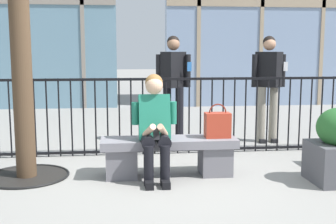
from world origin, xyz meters
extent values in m
plane|color=gray|center=(0.00, 0.00, 0.00)|extent=(60.00, 60.00, 0.00)
cube|color=slate|center=(0.00, 0.00, 0.40)|extent=(1.60, 0.44, 0.10)
cube|color=slate|center=(-0.56, 0.00, 0.17)|extent=(0.36, 0.37, 0.35)
cube|color=slate|center=(0.56, 0.00, 0.17)|extent=(0.36, 0.37, 0.35)
cylinder|color=black|center=(-0.27, -0.18, 0.47)|extent=(0.15, 0.40, 0.15)
cylinder|color=black|center=(-0.27, -0.38, 0.23)|extent=(0.11, 0.11, 0.45)
cube|color=black|center=(-0.27, -0.44, 0.04)|extent=(0.09, 0.22, 0.08)
cylinder|color=black|center=(-0.09, -0.18, 0.47)|extent=(0.15, 0.40, 0.15)
cylinder|color=black|center=(-0.09, -0.38, 0.23)|extent=(0.11, 0.11, 0.45)
cube|color=black|center=(-0.09, -0.44, 0.04)|extent=(0.09, 0.22, 0.08)
cube|color=#1E7259|center=(-0.18, -0.04, 0.71)|extent=(0.36, 0.30, 0.55)
cylinder|color=#1E7259|center=(-0.40, -0.04, 0.76)|extent=(0.08, 0.08, 0.26)
cylinder|color=#DBAD89|center=(-0.26, -0.26, 0.59)|extent=(0.16, 0.28, 0.20)
cylinder|color=#1E7259|center=(0.04, -0.04, 0.76)|extent=(0.08, 0.08, 0.26)
cylinder|color=#DBAD89|center=(-0.10, -0.26, 0.59)|extent=(0.16, 0.28, 0.20)
cube|color=black|center=(-0.18, -0.32, 0.57)|extent=(0.07, 0.10, 0.13)
sphere|color=#DBAD89|center=(-0.18, -0.06, 1.08)|extent=(0.20, 0.20, 0.20)
sphere|color=olive|center=(-0.18, -0.03, 1.11)|extent=(0.20, 0.20, 0.20)
cube|color=#B23823|center=(0.58, -0.01, 0.60)|extent=(0.30, 0.18, 0.30)
torus|color=maroon|center=(0.58, -0.01, 0.75)|extent=(0.21, 0.02, 0.21)
cylinder|color=black|center=(0.18, 1.81, 0.45)|extent=(0.13, 0.13, 0.90)
cube|color=black|center=(0.18, 1.77, 0.03)|extent=(0.09, 0.22, 0.06)
cylinder|color=black|center=(0.38, 1.81, 0.45)|extent=(0.13, 0.13, 0.90)
cube|color=black|center=(0.38, 1.77, 0.03)|extent=(0.09, 0.22, 0.06)
cube|color=black|center=(0.28, 1.81, 1.18)|extent=(0.43, 0.42, 0.56)
cylinder|color=black|center=(0.04, 1.81, 1.16)|extent=(0.08, 0.08, 0.52)
cylinder|color=black|center=(0.51, 1.81, 1.16)|extent=(0.08, 0.08, 0.52)
sphere|color=#8E664C|center=(0.28, 1.81, 1.58)|extent=(0.20, 0.20, 0.20)
sphere|color=black|center=(0.28, 1.83, 1.61)|extent=(0.20, 0.20, 0.20)
cube|color=#2D6BB7|center=(0.52, 1.71, 1.23)|extent=(0.07, 0.01, 0.14)
cylinder|color=gray|center=(1.70, 1.72, 0.45)|extent=(0.13, 0.13, 0.90)
cube|color=black|center=(1.70, 1.68, 0.03)|extent=(0.09, 0.22, 0.06)
cylinder|color=gray|center=(1.90, 1.72, 0.45)|extent=(0.13, 0.13, 0.90)
cube|color=black|center=(1.90, 1.68, 0.03)|extent=(0.09, 0.22, 0.06)
cube|color=black|center=(1.80, 1.72, 1.18)|extent=(0.42, 0.43, 0.56)
cylinder|color=black|center=(1.57, 1.72, 1.16)|extent=(0.08, 0.08, 0.52)
cylinder|color=black|center=(2.04, 1.72, 1.16)|extent=(0.08, 0.08, 0.52)
sphere|color=tan|center=(1.80, 1.72, 1.58)|extent=(0.20, 0.20, 0.20)
sphere|color=black|center=(1.80, 1.74, 1.61)|extent=(0.20, 0.20, 0.20)
cube|color=silver|center=(2.04, 1.62, 1.23)|extent=(0.07, 0.01, 0.14)
cylinder|color=black|center=(-2.08, 1.09, 0.55)|extent=(0.02, 0.02, 1.10)
cylinder|color=black|center=(-1.91, 1.09, 0.55)|extent=(0.02, 0.02, 1.10)
cylinder|color=black|center=(-1.75, 1.09, 0.55)|extent=(0.02, 0.02, 1.10)
cylinder|color=black|center=(-1.58, 1.09, 0.55)|extent=(0.02, 0.02, 1.10)
cylinder|color=black|center=(-1.41, 1.09, 0.55)|extent=(0.02, 0.02, 1.10)
cylinder|color=black|center=(-1.25, 1.09, 0.55)|extent=(0.02, 0.02, 1.10)
cylinder|color=black|center=(-1.08, 1.09, 0.55)|extent=(0.02, 0.02, 1.10)
cylinder|color=black|center=(-0.91, 1.09, 0.55)|extent=(0.02, 0.02, 1.10)
cylinder|color=black|center=(-0.75, 1.09, 0.55)|extent=(0.02, 0.02, 1.10)
cylinder|color=black|center=(-0.58, 1.09, 0.55)|extent=(0.02, 0.02, 1.10)
cylinder|color=black|center=(-0.42, 1.09, 0.55)|extent=(0.02, 0.02, 1.10)
cylinder|color=black|center=(-0.25, 1.09, 0.55)|extent=(0.02, 0.02, 1.10)
cylinder|color=black|center=(-0.08, 1.09, 0.55)|extent=(0.02, 0.02, 1.10)
cylinder|color=black|center=(0.08, 1.09, 0.55)|extent=(0.02, 0.02, 1.10)
cylinder|color=black|center=(0.25, 1.09, 0.55)|extent=(0.02, 0.02, 1.10)
cylinder|color=black|center=(0.42, 1.09, 0.55)|extent=(0.02, 0.02, 1.10)
cylinder|color=black|center=(0.58, 1.09, 0.55)|extent=(0.02, 0.02, 1.10)
cylinder|color=black|center=(0.75, 1.09, 0.55)|extent=(0.02, 0.02, 1.10)
cylinder|color=black|center=(0.91, 1.09, 0.55)|extent=(0.02, 0.02, 1.10)
cylinder|color=black|center=(1.08, 1.09, 0.55)|extent=(0.02, 0.02, 1.10)
cylinder|color=black|center=(1.25, 1.09, 0.55)|extent=(0.02, 0.02, 1.10)
cylinder|color=black|center=(1.41, 1.09, 0.55)|extent=(0.02, 0.02, 1.10)
cylinder|color=black|center=(1.58, 1.09, 0.55)|extent=(0.02, 0.02, 1.10)
cylinder|color=black|center=(1.75, 1.09, 0.55)|extent=(0.02, 0.02, 1.10)
cylinder|color=black|center=(1.91, 1.09, 0.55)|extent=(0.02, 0.02, 1.10)
cylinder|color=black|center=(2.08, 1.09, 0.55)|extent=(0.02, 0.02, 1.10)
cylinder|color=black|center=(2.25, 1.09, 0.55)|extent=(0.02, 0.02, 1.10)
cylinder|color=black|center=(2.41, 1.09, 0.55)|extent=(0.02, 0.02, 1.10)
cylinder|color=black|center=(2.58, 1.09, 0.55)|extent=(0.02, 0.02, 1.10)
cube|color=black|center=(0.00, 1.09, 0.05)|extent=(9.81, 0.04, 0.04)
cube|color=black|center=(0.00, 1.09, 1.08)|extent=(9.81, 0.04, 0.04)
cylinder|color=black|center=(-1.68, 0.12, 0.01)|extent=(0.96, 0.96, 0.01)
torus|color=black|center=(-1.68, 0.12, 0.01)|extent=(0.99, 0.99, 0.03)
cylinder|color=#4C3826|center=(-1.68, 0.12, 1.70)|extent=(0.23, 0.23, 3.40)
camera|label=1|loc=(-0.56, -4.93, 1.47)|focal=45.79mm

